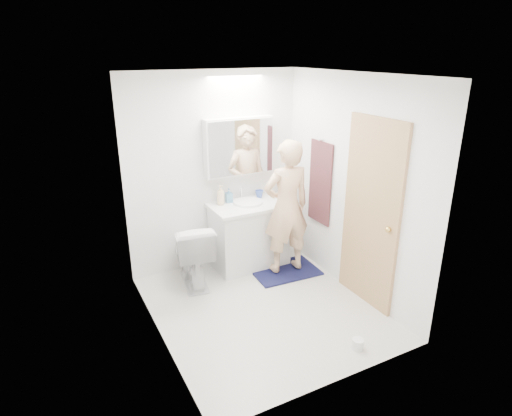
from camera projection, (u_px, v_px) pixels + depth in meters
floor at (263, 307)px, 4.64m from camera, size 2.50×2.50×0.00m
ceiling at (264, 74)px, 3.81m from camera, size 2.50×2.50×0.00m
wall_back at (214, 172)px, 5.26m from camera, size 2.50×0.00×2.50m
wall_front at (344, 252)px, 3.18m from camera, size 2.50×0.00×2.50m
wall_left at (152, 222)px, 3.74m from camera, size 0.00×2.50×2.50m
wall_right at (352, 187)px, 4.70m from camera, size 0.00×2.50×2.50m
vanity_cabinet at (249, 236)px, 5.45m from camera, size 0.90×0.55×0.78m
countertop at (249, 206)px, 5.30m from camera, size 0.95×0.58×0.04m
sink_basin at (248, 202)px, 5.32m from camera, size 0.36×0.36×0.03m
faucet at (241, 193)px, 5.45m from camera, size 0.02×0.02×0.16m
medicine_cabinet at (239, 146)px, 5.23m from camera, size 0.88×0.14×0.70m
mirror_panel at (242, 148)px, 5.16m from camera, size 0.84×0.01×0.66m
toilet at (192, 253)px, 5.00m from camera, size 0.55×0.82×0.78m
bath_rug at (285, 271)px, 5.38m from camera, size 0.83×0.59×0.02m
person at (287, 207)px, 5.09m from camera, size 0.61×0.42×1.62m
door at (371, 214)px, 4.47m from camera, size 0.04×0.80×2.00m
door_knob at (388, 230)px, 4.22m from camera, size 0.06×0.06×0.06m
towel at (320, 183)px, 5.18m from camera, size 0.02×0.42×1.00m
towel_hook at (322, 140)px, 5.00m from camera, size 0.07×0.02×0.02m
soap_bottle_a at (221, 195)px, 5.24m from camera, size 0.13×0.13×0.24m
soap_bottle_b at (229, 195)px, 5.33m from camera, size 0.09×0.09×0.18m
toothbrush_cup at (259, 194)px, 5.51m from camera, size 0.13×0.13×0.10m
toilet_paper_roll at (358, 344)px, 3.98m from camera, size 0.11×0.11×0.10m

